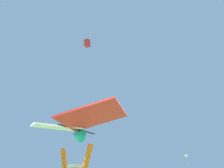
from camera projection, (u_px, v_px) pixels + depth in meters
held_stunt_kite at (73, 125)px, 3.77m from camera, size 2.23×1.26×0.44m
distant_kite_white_low_right at (186, 157)px, 35.25m from camera, size 0.92×0.99×1.63m
distant_kite_red_far_center at (87, 43)px, 25.51m from camera, size 0.75×0.88×1.02m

